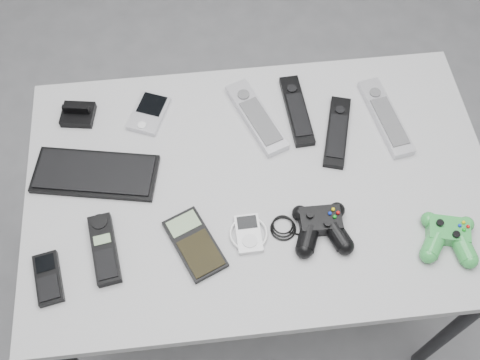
{
  "coord_description": "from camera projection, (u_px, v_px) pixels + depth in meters",
  "views": [
    {
      "loc": [
        -0.15,
        -0.57,
        1.83
      ],
      "look_at": [
        -0.08,
        0.06,
        0.73
      ],
      "focal_mm": 42.0,
      "sensor_mm": 36.0,
      "label": 1
    }
  ],
  "objects": [
    {
      "name": "mobile_phone",
      "position": [
        48.0,
        278.0,
        1.16
      ],
      "size": [
        0.07,
        0.12,
        0.02
      ],
      "primitive_type": "cube",
      "rotation": [
        0.0,
        0.0,
        0.19
      ],
      "color": "black",
      "rests_on": "desk"
    },
    {
      "name": "pda_keyboard",
      "position": [
        95.0,
        174.0,
        1.28
      ],
      "size": [
        0.3,
        0.17,
        0.02
      ],
      "primitive_type": "cube",
      "rotation": [
        0.0,
        0.0,
        -0.2
      ],
      "color": "black",
      "rests_on": "desk"
    },
    {
      "name": "remote_silver_a",
      "position": [
        256.0,
        117.0,
        1.36
      ],
      "size": [
        0.13,
        0.23,
        0.02
      ],
      "primitive_type": "cube",
      "rotation": [
        0.0,
        0.0,
        0.37
      ],
      "color": "#B8B7BF",
      "rests_on": "desk"
    },
    {
      "name": "remote_black_a",
      "position": [
        297.0,
        110.0,
        1.37
      ],
      "size": [
        0.06,
        0.21,
        0.02
      ],
      "primitive_type": "cube",
      "rotation": [
        0.0,
        0.0,
        0.05
      ],
      "color": "black",
      "rests_on": "desk"
    },
    {
      "name": "dock_bracket",
      "position": [
        77.0,
        112.0,
        1.36
      ],
      "size": [
        0.09,
        0.08,
        0.04
      ],
      "primitive_type": "cube",
      "rotation": [
        0.0,
        0.0,
        -0.16
      ],
      "color": "black",
      "rests_on": "desk"
    },
    {
      "name": "remote_silver_b",
      "position": [
        385.0,
        117.0,
        1.36
      ],
      "size": [
        0.09,
        0.24,
        0.02
      ],
      "primitive_type": "cube",
      "rotation": [
        0.0,
        0.0,
        0.17
      ],
      "color": "#B5B5BC",
      "rests_on": "desk"
    },
    {
      "name": "pda",
      "position": [
        149.0,
        113.0,
        1.37
      ],
      "size": [
        0.11,
        0.13,
        0.02
      ],
      "primitive_type": "cube",
      "rotation": [
        0.0,
        0.0,
        -0.4
      ],
      "color": "#B8B7BF",
      "rests_on": "desk"
    },
    {
      "name": "floor",
      "position": [
        265.0,
        302.0,
        1.87
      ],
      "size": [
        3.5,
        3.5,
        0.0
      ],
      "primitive_type": "plane",
      "color": "slate",
      "rests_on": "ground"
    },
    {
      "name": "remote_black_b",
      "position": [
        337.0,
        131.0,
        1.34
      ],
      "size": [
        0.1,
        0.21,
        0.02
      ],
      "primitive_type": "cube",
      "rotation": [
        0.0,
        0.0,
        -0.29
      ],
      "color": "black",
      "rests_on": "desk"
    },
    {
      "name": "mp3_player",
      "position": [
        249.0,
        234.0,
        1.21
      ],
      "size": [
        0.09,
        0.09,
        0.02
      ],
      "primitive_type": "cube",
      "rotation": [
        0.0,
        0.0,
        0.02
      ],
      "color": "silver",
      "rests_on": "desk"
    },
    {
      "name": "calculator",
      "position": [
        195.0,
        244.0,
        1.2
      ],
      "size": [
        0.14,
        0.18,
        0.02
      ],
      "primitive_type": "cube",
      "rotation": [
        0.0,
        0.0,
        0.41
      ],
      "color": "black",
      "rests_on": "desk"
    },
    {
      "name": "controller_black",
      "position": [
        321.0,
        226.0,
        1.2
      ],
      "size": [
        0.22,
        0.14,
        0.04
      ],
      "primitive_type": null,
      "rotation": [
        0.0,
        0.0,
        -0.02
      ],
      "color": "black",
      "rests_on": "desk"
    },
    {
      "name": "desk",
      "position": [
        259.0,
        195.0,
        1.34
      ],
      "size": [
        1.07,
        0.69,
        0.71
      ],
      "color": "#A2A2A4",
      "rests_on": "floor"
    },
    {
      "name": "controller_green",
      "position": [
        449.0,
        236.0,
        1.19
      ],
      "size": [
        0.15,
        0.16,
        0.04
      ],
      "primitive_type": null,
      "rotation": [
        0.0,
        0.0,
        -0.25
      ],
      "color": "#217C34",
      "rests_on": "desk"
    },
    {
      "name": "cordless_handset",
      "position": [
        104.0,
        249.0,
        1.19
      ],
      "size": [
        0.07,
        0.16,
        0.02
      ],
      "primitive_type": "cube",
      "rotation": [
        0.0,
        0.0,
        0.16
      ],
      "color": "black",
      "rests_on": "desk"
    }
  ]
}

